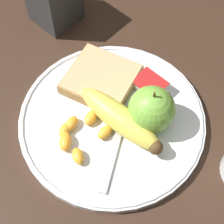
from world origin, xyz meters
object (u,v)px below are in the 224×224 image
(plate, at_px, (112,120))
(jam_packet, at_px, (150,86))
(fork, at_px, (120,126))
(banana, at_px, (122,118))
(apple, at_px, (152,109))
(bread_slice, at_px, (101,79))

(plate, xyz_separation_m, jam_packet, (0.01, 0.08, 0.01))
(fork, bearing_deg, banana, -18.07)
(apple, bearing_deg, plate, -140.87)
(apple, distance_m, bread_slice, 0.11)
(banana, height_order, fork, banana)
(fork, bearing_deg, apple, -63.99)
(apple, bearing_deg, jam_packet, 131.15)
(fork, relative_size, jam_packet, 3.54)
(bread_slice, xyz_separation_m, jam_packet, (0.07, 0.04, -0.00))
(banana, bearing_deg, plate, -169.60)
(fork, bearing_deg, bread_slice, 34.76)
(plate, relative_size, banana, 1.83)
(apple, xyz_separation_m, fork, (-0.03, -0.04, -0.03))
(banana, relative_size, jam_packet, 3.27)
(plate, height_order, fork, fork)
(fork, height_order, jam_packet, jam_packet)
(plate, height_order, banana, banana)
(apple, xyz_separation_m, jam_packet, (-0.04, 0.04, -0.02))
(plate, relative_size, bread_slice, 2.26)
(banana, distance_m, fork, 0.02)
(plate, bearing_deg, banana, 10.40)
(fork, bearing_deg, jam_packet, -21.09)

